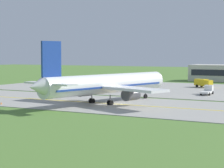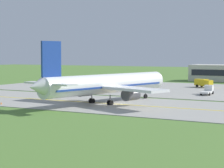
{
  "view_description": "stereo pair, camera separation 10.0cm",
  "coord_description": "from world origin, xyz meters",
  "views": [
    {
      "loc": [
        40.7,
        -76.95,
        10.37
      ],
      "look_at": [
        -2.84,
        2.48,
        4.0
      ],
      "focal_mm": 68.69,
      "sensor_mm": 36.0,
      "label": 1
    },
    {
      "loc": [
        40.79,
        -76.9,
        10.37
      ],
      "look_at": [
        -2.84,
        2.48,
        4.0
      ],
      "focal_mm": 68.69,
      "sensor_mm": 36.0,
      "label": 2
    }
  ],
  "objects": [
    {
      "name": "ground_plane",
      "position": [
        0.0,
        0.0,
        0.0
      ],
      "size": [
        500.0,
        500.0,
        0.0
      ],
      "primitive_type": "plane",
      "color": "#517A33"
    },
    {
      "name": "traffic_cone_mid_edge",
      "position": [
        -4.91,
        11.54,
        0.3
      ],
      "size": [
        0.44,
        0.44,
        0.6
      ],
      "primitive_type": "cone",
      "color": "orange",
      "rests_on": "ground"
    },
    {
      "name": "service_truck_baggage",
      "position": [
        2.19,
        51.87,
        1.53
      ],
      "size": [
        6.28,
        4.53,
        2.6
      ],
      "color": "yellow",
      "rests_on": "ground"
    },
    {
      "name": "traffic_cone_near_edge",
      "position": [
        -20.9,
        -11.69,
        0.3
      ],
      "size": [
        0.44,
        0.44,
        0.6
      ],
      "primitive_type": "cone",
      "color": "orange",
      "rests_on": "ground"
    },
    {
      "name": "taxiway_strip",
      "position": [
        0.0,
        0.0,
        0.05
      ],
      "size": [
        240.0,
        28.0,
        0.1
      ],
      "primitive_type": "cube",
      "color": "#9E9B93",
      "rests_on": "ground"
    },
    {
      "name": "airplane_lead",
      "position": [
        -2.95,
        0.0,
        4.13
      ],
      "size": [
        32.09,
        39.27,
        12.7
      ],
      "color": "white",
      "rests_on": "ground"
    },
    {
      "name": "apron_pad",
      "position": [
        10.0,
        42.0,
        0.05
      ],
      "size": [
        140.0,
        52.0,
        0.1
      ],
      "primitive_type": "cube",
      "color": "#9E9B93",
      "rests_on": "ground"
    },
    {
      "name": "taxiway_centreline",
      "position": [
        0.0,
        0.0,
        0.11
      ],
      "size": [
        220.0,
        0.6,
        0.01
      ],
      "primitive_type": "cube",
      "color": "yellow",
      "rests_on": "taxiway_strip"
    },
    {
      "name": "service_truck_fuel",
      "position": [
        9.98,
        29.75,
        1.18
      ],
      "size": [
        2.66,
        6.51,
        2.59
      ],
      "color": "silver",
      "rests_on": "ground"
    }
  ]
}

